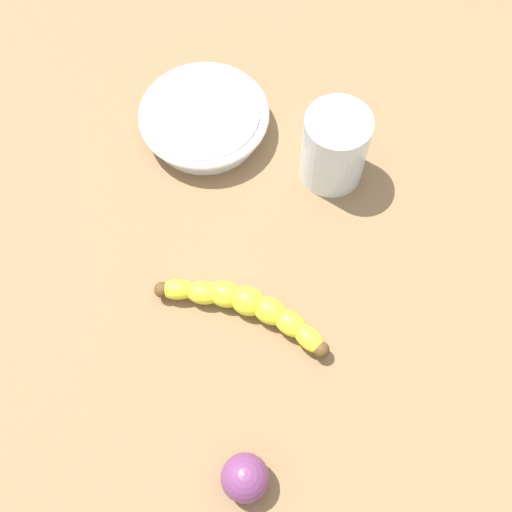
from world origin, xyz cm
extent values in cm
cube|color=brown|center=(0.00, 0.00, 1.50)|extent=(120.00, 120.00, 3.00)
ellipsoid|color=yellow|center=(-11.56, 6.67, 4.69)|extent=(4.42, 2.94, 2.37)
ellipsoid|color=yellow|center=(-8.88, 7.25, 4.69)|extent=(4.70, 3.74, 2.71)
ellipsoid|color=yellow|center=(-6.31, 8.18, 4.69)|extent=(4.99, 4.44, 3.04)
ellipsoid|color=yellow|center=(-3.88, 9.45, 4.69)|extent=(5.28, 5.03, 3.38)
ellipsoid|color=yellow|center=(-1.64, 11.04, 4.69)|extent=(5.11, 4.96, 3.04)
ellipsoid|color=yellow|center=(0.37, 12.91, 4.69)|extent=(4.79, 4.85, 2.71)
ellipsoid|color=yellow|center=(2.11, 15.03, 4.69)|extent=(4.32, 4.73, 2.37)
sphere|color=#513819|center=(-13.39, 6.40, 4.69)|extent=(1.86, 1.86, 1.86)
sphere|color=#513819|center=(3.18, 16.53, 4.69)|extent=(1.86, 1.86, 1.86)
cylinder|color=silver|center=(4.71, -10.10, 8.24)|extent=(8.06, 8.06, 10.48)
cylinder|color=beige|center=(4.71, -10.10, 8.12)|extent=(7.56, 7.56, 9.74)
cylinder|color=white|center=(19.72, -1.03, 4.90)|extent=(14.45, 14.45, 3.79)
torus|color=white|center=(19.72, -1.03, 6.19)|extent=(16.91, 16.91, 1.20)
sphere|color=#6B3360|center=(-19.33, 21.28, 5.49)|extent=(4.98, 4.98, 4.98)
camera|label=1|loc=(-27.08, 25.71, 76.30)|focal=47.19mm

